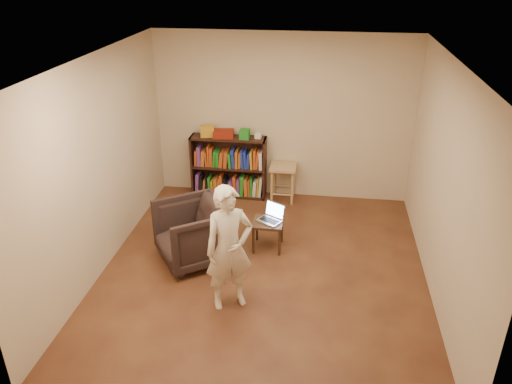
# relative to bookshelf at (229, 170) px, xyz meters

# --- Properties ---
(floor) EXTENTS (4.50, 4.50, 0.00)m
(floor) POSITION_rel_bookshelf_xyz_m (0.84, -2.09, -0.44)
(floor) COLOR #431F15
(floor) RESTS_ON ground
(ceiling) EXTENTS (4.50, 4.50, 0.00)m
(ceiling) POSITION_rel_bookshelf_xyz_m (0.84, -2.09, 2.16)
(ceiling) COLOR silver
(ceiling) RESTS_ON wall_back
(wall_back) EXTENTS (4.00, 0.00, 4.00)m
(wall_back) POSITION_rel_bookshelf_xyz_m (0.84, 0.16, 0.86)
(wall_back) COLOR #BCAD8E
(wall_back) RESTS_ON floor
(wall_left) EXTENTS (0.00, 4.50, 4.50)m
(wall_left) POSITION_rel_bookshelf_xyz_m (-1.16, -2.09, 0.86)
(wall_left) COLOR #BCAD8E
(wall_left) RESTS_ON floor
(wall_right) EXTENTS (0.00, 4.50, 4.50)m
(wall_right) POSITION_rel_bookshelf_xyz_m (2.84, -2.09, 0.86)
(wall_right) COLOR #BCAD8E
(wall_right) RESTS_ON floor
(bookshelf) EXTENTS (1.20, 0.30, 1.00)m
(bookshelf) POSITION_rel_bookshelf_xyz_m (0.00, 0.00, 0.00)
(bookshelf) COLOR black
(bookshelf) RESTS_ON floor
(box_yellow) EXTENTS (0.24, 0.19, 0.17)m
(box_yellow) POSITION_rel_bookshelf_xyz_m (-0.33, -0.01, 0.65)
(box_yellow) COLOR gold
(box_yellow) RESTS_ON bookshelf
(red_cloth) EXTENTS (0.34, 0.27, 0.11)m
(red_cloth) POSITION_rel_bookshelf_xyz_m (-0.07, -0.01, 0.61)
(red_cloth) COLOR maroon
(red_cloth) RESTS_ON bookshelf
(box_green) EXTENTS (0.16, 0.16, 0.15)m
(box_green) POSITION_rel_bookshelf_xyz_m (0.27, -0.04, 0.64)
(box_green) COLOR #217D21
(box_green) RESTS_ON bookshelf
(box_white) EXTENTS (0.10, 0.10, 0.08)m
(box_white) POSITION_rel_bookshelf_xyz_m (0.47, 0.01, 0.60)
(box_white) COLOR silver
(box_white) RESTS_ON bookshelf
(stool) EXTENTS (0.41, 0.41, 0.59)m
(stool) POSITION_rel_bookshelf_xyz_m (0.88, -0.06, 0.04)
(stool) COLOR tan
(stool) RESTS_ON floor
(armchair) EXTENTS (1.19, 1.19, 0.79)m
(armchair) POSITION_rel_bookshelf_xyz_m (-0.09, -1.95, -0.04)
(armchair) COLOR black
(armchair) RESTS_ON floor
(side_table) EXTENTS (0.40, 0.40, 0.41)m
(side_table) POSITION_rel_bookshelf_xyz_m (0.82, -1.54, -0.10)
(side_table) COLOR #331D11
(side_table) RESTS_ON floor
(laptop) EXTENTS (0.39, 0.38, 0.23)m
(laptop) POSITION_rel_bookshelf_xyz_m (0.87, -1.50, 0.02)
(laptop) COLOR silver
(laptop) RESTS_ON side_table
(person) EXTENTS (0.63, 0.56, 1.46)m
(person) POSITION_rel_bookshelf_xyz_m (0.54, -2.79, 0.29)
(person) COLOR beige
(person) RESTS_ON floor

